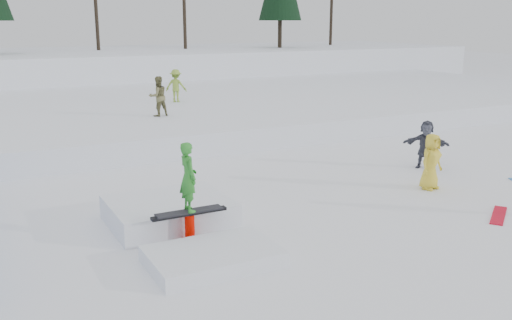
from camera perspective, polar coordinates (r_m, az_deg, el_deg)
name	(u,v)px	position (r m, az deg, el deg)	size (l,w,h in m)	color
ground	(278,231)	(12.46, 2.21, -7.14)	(120.00, 120.00, 0.00)	white
snow_berm	(56,70)	(40.64, -19.37, 8.49)	(60.00, 14.00, 2.40)	white
snow_midrise	(106,111)	(27.04, -14.81, 4.76)	(50.00, 18.00, 0.80)	white
walker_olive	(158,96)	(22.52, -9.76, 6.29)	(0.75, 0.59, 1.55)	olive
walker_ygreen	(176,86)	(26.38, -8.01, 7.37)	(0.96, 0.55, 1.48)	#87AB39
spectator_yellow	(431,162)	(15.99, 17.11, -0.15)	(0.74, 0.48, 1.52)	yellow
spectator_dark	(426,145)	(18.23, 16.63, 1.50)	(1.37, 0.44, 1.48)	#404251
loose_board_red	(499,215)	(14.54, 23.09, -5.11)	(1.40, 0.28, 0.03)	red
jib_rail_feature	(180,220)	(12.34, -7.60, -5.96)	(2.60, 4.40, 2.11)	white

